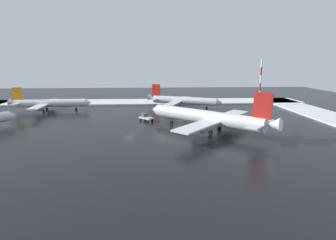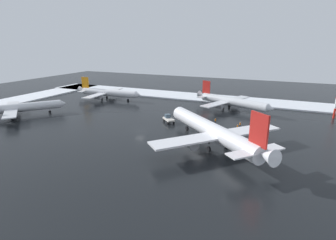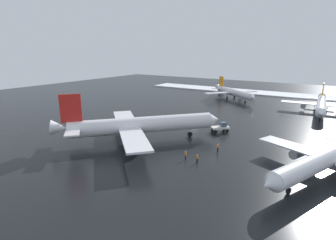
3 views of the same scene
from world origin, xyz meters
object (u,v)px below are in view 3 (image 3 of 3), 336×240
(pushback_tug, at_px, (221,127))
(ground_crew_beside_wing, at_px, (186,155))
(airplane_far_rear, at_px, (321,105))
(airplane_parked_starboard, at_px, (139,125))
(ground_crew_mid_apron, at_px, (218,147))
(ground_crew_near_tug, at_px, (197,158))
(airplane_distant_tail, at_px, (233,92))
(airplane_foreground_jet, at_px, (325,159))

(pushback_tug, height_order, ground_crew_beside_wing, pushback_tug)
(airplane_far_rear, xyz_separation_m, ground_crew_beside_wing, (-58.36, 19.54, -2.06))
(airplane_parked_starboard, height_order, ground_crew_mid_apron, airplane_parked_starboard)
(ground_crew_near_tug, bearing_deg, airplane_distant_tail, -31.62)
(airplane_distant_tail, xyz_separation_m, ground_crew_near_tug, (-69.72, -17.42, -1.97))
(airplane_far_rear, relative_size, airplane_distant_tail, 1.24)
(airplane_foreground_jet, height_order, ground_crew_beside_wing, airplane_foreground_jet)
(airplane_foreground_jet, height_order, ground_crew_mid_apron, airplane_foreground_jet)
(airplane_foreground_jet, bearing_deg, airplane_parked_starboard, -62.89)
(pushback_tug, bearing_deg, airplane_parked_starboard, -173.49)
(airplane_distant_tail, bearing_deg, airplane_far_rear, 21.60)
(airplane_distant_tail, relative_size, ground_crew_beside_wing, 14.50)
(airplane_distant_tail, bearing_deg, airplane_foreground_jet, -19.61)
(pushback_tug, relative_size, ground_crew_mid_apron, 2.82)
(airplane_foreground_jet, height_order, pushback_tug, airplane_foreground_jet)
(airplane_foreground_jet, bearing_deg, airplane_far_rear, -153.32)
(airplane_foreground_jet, xyz_separation_m, ground_crew_near_tug, (-6.58, 20.32, -2.13))
(airplane_foreground_jet, relative_size, pushback_tug, 6.24)
(airplane_far_rear, distance_m, ground_crew_near_tug, 61.05)
(ground_crew_beside_wing, distance_m, ground_crew_mid_apron, 8.15)
(airplane_distant_tail, relative_size, ground_crew_near_tug, 14.50)
(airplane_far_rear, distance_m, ground_crew_mid_apron, 53.55)
(airplane_foreground_jet, relative_size, ground_crew_mid_apron, 17.61)
(ground_crew_beside_wing, bearing_deg, airplane_parked_starboard, -22.41)
(ground_crew_beside_wing, bearing_deg, airplane_far_rear, -117.00)
(pushback_tug, xyz_separation_m, ground_crew_mid_apron, (-13.54, -4.75, -0.31))
(airplane_far_rear, distance_m, ground_crew_beside_wing, 61.58)
(airplane_far_rear, bearing_deg, ground_crew_near_tug, -18.84)
(airplane_far_rear, bearing_deg, airplane_parked_starboard, -34.53)
(airplane_parked_starboard, xyz_separation_m, ground_crew_mid_apron, (3.68, -18.11, -2.91))
(pushback_tug, xyz_separation_m, ground_crew_near_tug, (-21.05, -3.68, -0.31))
(airplane_parked_starboard, bearing_deg, airplane_foreground_jet, -43.75)
(airplane_far_rear, height_order, ground_crew_near_tug, airplane_far_rear)
(pushback_tug, bearing_deg, ground_crew_near_tug, -125.78)
(airplane_parked_starboard, relative_size, ground_crew_near_tug, 18.68)
(pushback_tug, distance_m, ground_crew_beside_wing, 20.81)
(airplane_parked_starboard, relative_size, airplane_foreground_jet, 1.06)
(airplane_distant_tail, distance_m, ground_crew_beside_wing, 71.04)
(airplane_foreground_jet, xyz_separation_m, pushback_tug, (14.47, 24.00, -1.82))
(airplane_distant_tail, xyz_separation_m, pushback_tug, (-48.67, -13.74, -1.66))
(airplane_parked_starboard, xyz_separation_m, airplane_far_rear, (54.80, -33.91, -0.85))
(ground_crew_beside_wing, bearing_deg, pushback_tug, -95.68)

